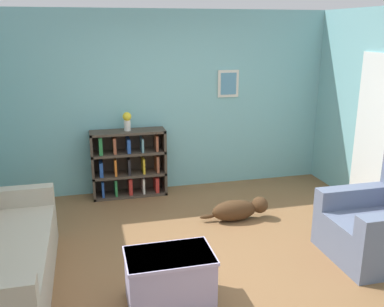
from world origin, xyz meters
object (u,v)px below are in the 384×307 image
object	(u,v)px
coffee_table	(170,277)
dog	(239,209)
vase	(127,120)
bookshelf	(129,164)
recliner_chair	(384,225)

from	to	relation	value
coffee_table	dog	xyz separation A→B (m)	(1.18, 1.46, -0.11)
vase	dog	bearing A→B (deg)	-43.55
bookshelf	recliner_chair	distance (m)	3.42
recliner_chair	coffee_table	bearing A→B (deg)	-173.63
recliner_chair	coffee_table	distance (m)	2.37
dog	bookshelf	bearing A→B (deg)	136.08
dog	vase	world-z (taller)	vase
recliner_chair	vase	world-z (taller)	vase
bookshelf	dog	distance (m)	1.77
vase	coffee_table	bearing A→B (deg)	-88.51
coffee_table	bookshelf	bearing A→B (deg)	91.58
recliner_chair	dog	size ratio (longest dim) A/B	1.20
bookshelf	coffee_table	xyz separation A→B (m)	(0.07, -2.67, -0.22)
bookshelf	recliner_chair	size ratio (longest dim) A/B	0.99
coffee_table	vase	world-z (taller)	vase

